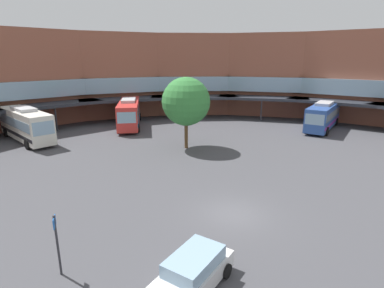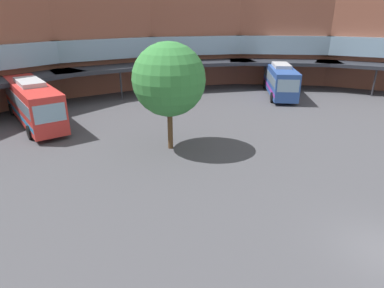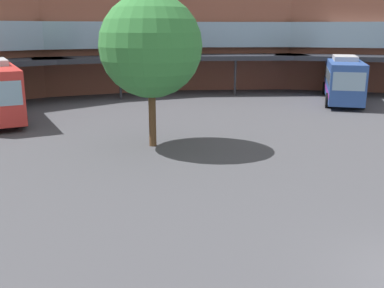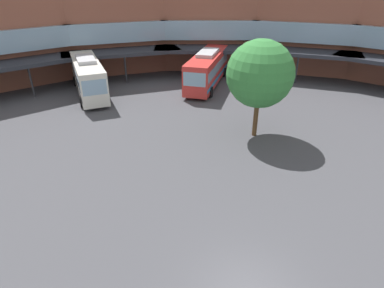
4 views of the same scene
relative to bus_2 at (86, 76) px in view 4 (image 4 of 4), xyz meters
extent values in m
cube|color=#93543F|center=(25.06, 10.24, 4.52)|extent=(14.72, 10.10, 12.98)
cube|color=#8CADC6|center=(24.86, 9.68, 3.22)|extent=(13.52, 9.89, 2.27)
cube|color=#282B33|center=(23.42, 5.52, 1.27)|extent=(14.06, 8.22, 0.40)
cylinder|color=#2D2D33|center=(22.89, 4.01, -0.35)|extent=(0.20, 0.20, 3.25)
cube|color=#93543F|center=(13.02, 12.28, 4.52)|extent=(13.50, 6.00, 12.98)
cube|color=#8CADC6|center=(13.02, 11.68, 3.22)|extent=(12.15, 6.24, 2.27)
cube|color=#282B33|center=(13.02, 7.28, 1.27)|extent=(13.50, 4.00, 0.40)
cylinder|color=#2D2D33|center=(13.02, 5.68, -0.35)|extent=(0.20, 0.20, 3.25)
cube|color=#93543F|center=(0.98, 10.24, 4.52)|extent=(14.72, 10.10, 12.98)
cube|color=#8CADC6|center=(1.17, 9.68, 3.22)|extent=(13.52, 9.89, 2.27)
cube|color=#282B33|center=(2.62, 5.52, 1.27)|extent=(14.06, 8.22, 0.40)
cylinder|color=#2D2D33|center=(3.15, 4.01, -0.35)|extent=(0.20, 0.20, 3.25)
cube|color=#93543F|center=(-9.73, 4.36, 4.52)|extent=(14.30, 13.09, 12.98)
cube|color=#8CADC6|center=(-9.35, 3.89, 3.22)|extent=(13.40, 12.44, 2.27)
cube|color=#282B33|center=(-6.62, 0.44, 1.27)|extent=(13.06, 11.52, 0.40)
cylinder|color=#2D2D33|center=(-5.63, -0.81, -0.35)|extent=(0.20, 0.20, 3.25)
cube|color=silver|center=(-0.01, 0.01, -0.03)|extent=(6.35, 10.83, 3.20)
cube|color=#8CADC6|center=(-0.01, 0.01, 0.36)|extent=(6.15, 10.25, 1.02)
cube|color=black|center=(-0.01, 0.01, -0.92)|extent=(6.29, 10.64, 0.38)
cube|color=#8CADC6|center=(2.01, -4.88, 0.36)|extent=(2.05, 0.94, 1.41)
cube|color=#B2B2B7|center=(-0.01, 0.01, 1.75)|extent=(3.06, 4.22, 0.36)
cylinder|color=black|center=(2.52, -2.88, -1.42)|extent=(0.70, 1.13, 1.10)
cylinder|color=black|center=(0.24, -3.82, -1.42)|extent=(0.70, 1.13, 1.10)
cylinder|color=black|center=(-0.26, 3.85, -1.42)|extent=(0.70, 1.13, 1.10)
cylinder|color=black|center=(-2.53, 2.91, -1.42)|extent=(0.70, 1.13, 1.10)
cube|color=red|center=(12.56, 3.27, -0.06)|extent=(5.51, 11.87, 3.13)
cube|color=#8CADC6|center=(12.56, 3.27, 0.32)|extent=(5.38, 11.21, 1.00)
cube|color=#267FBF|center=(12.56, 3.27, -0.94)|extent=(5.48, 11.65, 0.38)
cube|color=#8CADC6|center=(11.05, -2.28, 0.32)|extent=(2.21, 0.71, 1.38)
cube|color=#B2B2B7|center=(12.56, 3.27, 1.69)|extent=(2.83, 4.50, 0.36)
cylinder|color=black|center=(12.76, -0.87, -1.42)|extent=(0.58, 1.14, 1.10)
cylinder|color=black|center=(10.29, -0.20, -1.42)|extent=(0.58, 1.14, 1.10)
cylinder|color=black|center=(14.83, 6.75, -1.42)|extent=(0.58, 1.14, 1.10)
cylinder|color=black|center=(12.35, 7.42, -1.42)|extent=(0.58, 1.14, 1.10)
cylinder|color=brown|center=(15.77, -9.83, -0.18)|extent=(0.36, 0.36, 3.59)
sphere|color=#38843D|center=(15.77, -9.83, 2.98)|extent=(4.98, 4.98, 4.98)
camera|label=1|loc=(3.94, -39.08, 7.37)|focal=28.82mm
camera|label=2|loc=(-0.50, -24.92, 7.21)|focal=30.93mm
camera|label=3|loc=(2.69, -27.33, 3.83)|focal=41.42mm
camera|label=4|loc=(10.81, -33.16, 9.52)|focal=30.44mm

